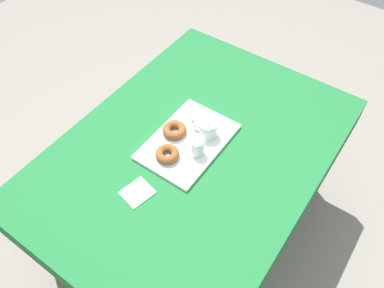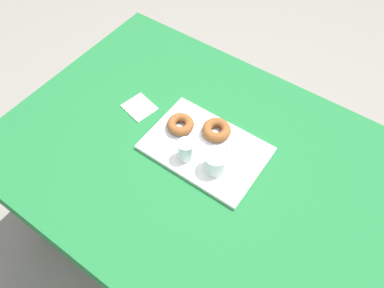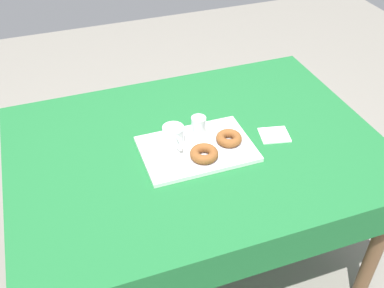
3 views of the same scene
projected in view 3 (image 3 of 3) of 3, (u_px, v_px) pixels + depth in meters
The scene contains 10 objects.
ground_plane at pixel (195, 259), 2.30m from camera, with size 6.00×6.00×0.00m, color gray.
dining_table at pixel (196, 161), 1.89m from camera, with size 1.50×1.09×0.75m.
serving_tray at pixel (197, 149), 1.79m from camera, with size 0.44×0.30×0.02m, color white.
tea_mug_left at pixel (174, 136), 1.78m from camera, with size 0.09×0.13×0.08m.
water_glass_near at pixel (199, 127), 1.83m from camera, with size 0.06×0.06×0.08m.
donut_plate_left at pixel (229, 142), 1.81m from camera, with size 0.12×0.12×0.01m, color silver.
sugar_donut_left at pixel (229, 138), 1.79m from camera, with size 0.10×0.10×0.03m, color brown.
donut_plate_right at pixel (204, 158), 1.73m from camera, with size 0.12×0.12×0.01m, color silver.
sugar_donut_right at pixel (204, 154), 1.72m from camera, with size 0.11×0.11×0.04m, color brown.
paper_napkin at pixel (274, 135), 1.87m from camera, with size 0.12×0.11×0.01m, color white.
Camera 3 is at (0.50, 1.34, 1.90)m, focal length 42.08 mm.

